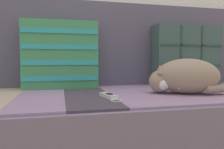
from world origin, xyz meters
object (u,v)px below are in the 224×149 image
couch (126,127)px  game_remote_far (109,96)px  sleeping_cat (183,77)px  throw_pillow_quilted (186,55)px  throw_pillow_striped (61,55)px

couch → game_remote_far: (-0.14, -0.19, 0.21)m
couch → sleeping_cat: (0.26, -0.15, 0.29)m
throw_pillow_quilted → game_remote_far: size_ratio=2.47×
throw_pillow_striped → game_remote_far: bearing=-63.4°
couch → sleeping_cat: size_ratio=5.65×
sleeping_cat → couch: bearing=150.8°
throw_pillow_quilted → throw_pillow_striped: throw_pillow_quilted is taller
game_remote_far → couch: bearing=53.6°
throw_pillow_striped → sleeping_cat: (0.61, -0.38, -0.12)m
game_remote_far → sleeping_cat: bearing=6.0°
sleeping_cat → game_remote_far: (-0.40, -0.04, -0.08)m
couch → game_remote_far: bearing=-126.4°
throw_pillow_quilted → couch: bearing=-155.6°
throw_pillow_quilted → game_remote_far: bearing=-147.1°
throw_pillow_quilted → game_remote_far: throw_pillow_quilted is taller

